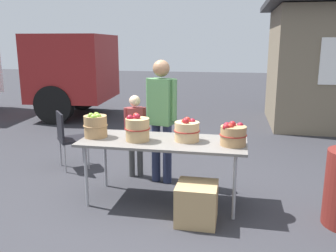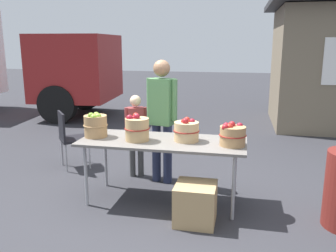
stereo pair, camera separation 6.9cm
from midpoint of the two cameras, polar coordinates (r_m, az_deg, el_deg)
The scene contains 10 objects.
ground_plane at distance 4.38m, azimuth -1.24°, elevation -11.79°, with size 40.00×40.00×0.00m, color #2D2D33.
market_table at distance 4.13m, azimuth -1.29°, elevation -2.87°, with size 1.90×0.76×0.75m.
apple_basket_green_0 at distance 4.32m, azimuth -11.91°, elevation 0.08°, with size 0.29×0.29×0.31m.
apple_basket_red_0 at distance 4.09m, azimuth -5.39°, elevation -0.36°, with size 0.29×0.29×0.31m.
apple_basket_red_1 at distance 4.07m, azimuth 2.55°, elevation -0.68°, with size 0.30×0.30×0.27m.
apple_basket_red_2 at distance 3.95m, azimuth 9.79°, elevation -1.34°, with size 0.30×0.30×0.26m.
vendor_adult at distance 4.68m, azimuth -1.47°, elevation 2.25°, with size 0.42×0.28×1.64m.
child_customer at distance 4.96m, azimuth -5.61°, elevation -0.54°, with size 0.29×0.22×1.15m.
folding_chair at distance 5.51m, azimuth -15.91°, elevation -1.44°, with size 0.56×0.56×0.86m.
produce_crate at distance 3.83m, azimuth 4.06°, elevation -12.14°, with size 0.42×0.42×0.42m, color tan.
Camera 1 is at (0.83, -3.89, 1.83)m, focal length 38.33 mm.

